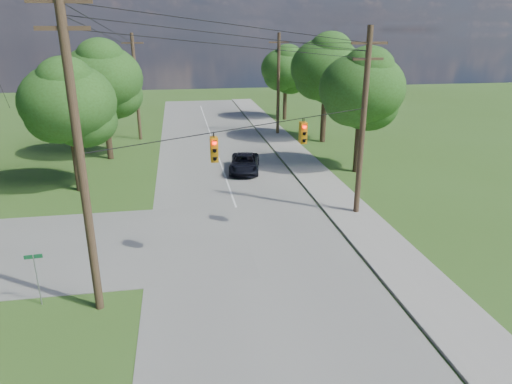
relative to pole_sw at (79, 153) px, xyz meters
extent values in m
plane|color=#375B1E|center=(4.60, -0.40, -6.23)|extent=(140.00, 140.00, 0.00)
cube|color=gray|center=(6.60, 4.60, -6.21)|extent=(10.00, 100.00, 0.03)
cube|color=gray|center=(13.30, 4.60, -6.17)|extent=(2.60, 100.00, 0.12)
cylinder|color=#4D3B27|center=(0.00, 0.00, -0.23)|extent=(0.32, 0.32, 12.00)
cube|color=#4D3B27|center=(0.00, 0.00, 4.87)|extent=(2.00, 0.12, 0.14)
cube|color=#4D3B27|center=(0.00, 0.00, 4.07)|extent=(1.70, 0.12, 0.14)
cylinder|color=#4D3B27|center=(13.50, 7.60, -0.98)|extent=(0.32, 0.32, 10.50)
cube|color=#4D3B27|center=(13.50, 7.60, 3.37)|extent=(2.00, 0.12, 0.14)
cube|color=#4D3B27|center=(13.50, 7.60, 2.57)|extent=(1.70, 0.12, 0.14)
cylinder|color=#4D3B27|center=(13.50, 29.60, -1.23)|extent=(0.32, 0.32, 10.00)
cube|color=#4D3B27|center=(13.50, 29.60, 2.87)|extent=(2.00, 0.12, 0.14)
cylinder|color=#4D3B27|center=(-0.40, 29.60, -1.23)|extent=(0.32, 0.32, 10.00)
cube|color=#4D3B27|center=(-0.40, 29.60, 2.87)|extent=(2.00, 0.12, 0.14)
cylinder|color=black|center=(6.75, 3.80, 4.12)|extent=(13.52, 7.63, 1.53)
cylinder|color=black|center=(6.75, 3.80, 3.72)|extent=(13.52, 7.63, 1.53)
cylinder|color=black|center=(6.75, 3.80, 3.32)|extent=(13.52, 7.63, 1.53)
cylinder|color=black|center=(13.50, 18.60, 3.12)|extent=(0.03, 22.00, 0.53)
cylinder|color=black|center=(-0.20, 14.80, 3.87)|extent=(0.43, 29.60, 2.03)
cylinder|color=black|center=(13.50, 18.60, 2.72)|extent=(0.03, 22.00, 0.53)
cylinder|color=black|center=(-0.20, 14.80, 3.47)|extent=(0.43, 29.60, 2.03)
cylinder|color=black|center=(6.75, 3.80, -0.03)|extent=(13.52, 7.63, 0.04)
cube|color=#CA830B|center=(4.86, 2.62, -0.75)|extent=(0.32, 0.22, 1.05)
sphere|color=#FF0C05|center=(4.86, 2.48, -0.40)|extent=(0.17, 0.17, 0.17)
cube|color=#CA830B|center=(4.86, 2.86, -0.75)|extent=(0.32, 0.22, 1.05)
sphere|color=#FF0C05|center=(4.86, 3.00, -0.40)|extent=(0.17, 0.17, 0.17)
cube|color=#CA830B|center=(9.45, 5.20, -0.75)|extent=(0.32, 0.22, 1.05)
sphere|color=#FF0C05|center=(9.45, 5.06, -0.40)|extent=(0.17, 0.17, 0.17)
cube|color=#CA830B|center=(9.45, 5.44, -0.75)|extent=(0.32, 0.22, 1.05)
sphere|color=#FF0C05|center=(9.45, 5.58, -0.40)|extent=(0.17, 0.17, 0.17)
cylinder|color=#443022|center=(-3.40, 14.60, -4.65)|extent=(0.45, 0.45, 3.15)
ellipsoid|color=#264B16|center=(-3.40, 14.60, -0.29)|extent=(6.00, 6.00, 4.92)
cylinder|color=#443022|center=(-2.40, 22.60, -4.48)|extent=(0.50, 0.50, 3.50)
ellipsoid|color=#264B16|center=(-2.40, 22.60, 0.37)|extent=(6.40, 6.40, 5.25)
cylinder|color=#443022|center=(-4.40, 32.60, -4.57)|extent=(0.48, 0.47, 3.32)
ellipsoid|color=#264B16|center=(-4.40, 32.60, 0.04)|extent=(6.00, 6.00, 4.92)
cylinder|color=#443022|center=(16.60, 15.60, -4.57)|extent=(0.48, 0.48, 3.32)
ellipsoid|color=#264B16|center=(16.60, 15.60, 0.04)|extent=(6.20, 6.20, 5.08)
cylinder|color=#443022|center=(17.10, 25.60, -4.39)|extent=(0.52, 0.52, 3.67)
ellipsoid|color=#264B16|center=(17.10, 25.60, 0.70)|extent=(6.60, 6.60, 5.41)
cylinder|color=#443022|center=(16.10, 37.60, -4.65)|extent=(0.45, 0.45, 3.15)
ellipsoid|color=#264B16|center=(16.10, 37.60, -0.29)|extent=(5.80, 5.80, 4.76)
imported|color=black|center=(8.19, 16.98, -5.55)|extent=(3.00, 5.01, 1.30)
cylinder|color=gray|center=(-2.30, 0.60, -5.12)|extent=(0.05, 0.05, 2.21)
cube|color=#12522C|center=(-2.30, 0.60, -4.11)|extent=(0.66, 0.08, 0.16)
camera|label=1|loc=(3.46, -16.09, 4.03)|focal=32.00mm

